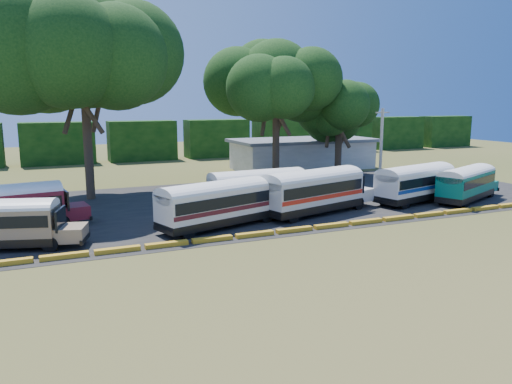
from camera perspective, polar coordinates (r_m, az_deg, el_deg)
name	(u,v)px	position (r m, az deg, el deg)	size (l,w,h in m)	color
ground	(281,238)	(33.42, 2.90, -5.26)	(160.00, 160.00, 0.00)	#3A4617
asphalt_strip	(232,203)	(44.52, -2.79, -1.28)	(64.00, 24.00, 0.02)	black
curb	(275,232)	(34.25, 2.16, -4.61)	(53.70, 0.45, 0.30)	orange
terminal_building	(303,153)	(67.48, 5.36, 4.42)	(19.00, 9.00, 4.00)	silver
treeline_backdrop	(142,141)	(78.38, -12.88, 5.74)	(130.00, 4.00, 6.00)	black
bus_red	(1,206)	(38.43, -27.13, -1.39)	(10.46, 3.95, 3.36)	black
bus_cream_west	(217,202)	(35.63, -4.46, -1.11)	(10.62, 5.51, 3.40)	black
bus_cream_east	(260,187)	(42.02, 0.44, 0.62)	(10.20, 3.00, 3.32)	black
bus_white_red	(315,189)	(40.16, 6.71, 0.35)	(11.39, 5.56, 3.64)	black
bus_white_blue	(416,181)	(46.77, 17.87, 1.17)	(10.63, 5.09, 3.40)	black
bus_teal	(467,182)	(48.91, 23.00, 1.10)	(9.75, 6.00, 3.16)	black
tree_west	(82,49)	(48.36, -19.26, 15.13)	(14.29, 14.29, 18.75)	#332719
tree_center	(276,78)	(56.67, 2.35, 12.90)	(11.42, 11.42, 15.72)	#332719
tree_east	(339,110)	(60.85, 9.52, 9.27)	(7.56, 7.56, 10.80)	#332719
utility_pole	(381,149)	(51.58, 14.10, 4.79)	(1.60, 0.30, 8.27)	gray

